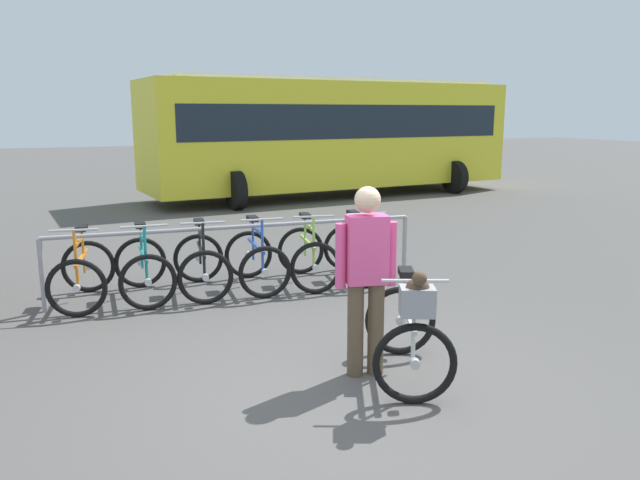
# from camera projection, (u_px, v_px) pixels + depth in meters

# --- Properties ---
(ground_plane) EXTENTS (80.00, 80.00, 0.00)m
(ground_plane) POSITION_uv_depth(u_px,v_px,m) (351.00, 396.00, 5.04)
(ground_plane) COLOR #514F4C
(bike_rack_rail) EXTENTS (4.60, 0.35, 0.88)m
(bike_rack_rail) POSITION_uv_depth(u_px,v_px,m) (240.00, 238.00, 7.76)
(bike_rack_rail) COLOR #99999E
(bike_rack_rail) RESTS_ON ground
(racked_bike_orange) EXTENTS (0.84, 1.20, 0.97)m
(racked_bike_orange) POSITION_uv_depth(u_px,v_px,m) (83.00, 274.00, 7.39)
(racked_bike_orange) COLOR black
(racked_bike_orange) RESTS_ON ground
(racked_bike_teal) EXTENTS (0.70, 1.11, 0.97)m
(racked_bike_teal) POSITION_uv_depth(u_px,v_px,m) (144.00, 269.00, 7.61)
(racked_bike_teal) COLOR black
(racked_bike_teal) RESTS_ON ground
(racked_bike_black) EXTENTS (0.80, 1.17, 0.97)m
(racked_bike_black) POSITION_uv_depth(u_px,v_px,m) (202.00, 264.00, 7.84)
(racked_bike_black) COLOR black
(racked_bike_black) RESTS_ON ground
(racked_bike_blue) EXTENTS (0.76, 1.16, 0.97)m
(racked_bike_blue) POSITION_uv_depth(u_px,v_px,m) (256.00, 260.00, 8.07)
(racked_bike_blue) COLOR black
(racked_bike_blue) RESTS_ON ground
(racked_bike_lime) EXTENTS (0.85, 1.22, 0.98)m
(racked_bike_lime) POSITION_uv_depth(u_px,v_px,m) (308.00, 256.00, 8.29)
(racked_bike_lime) COLOR black
(racked_bike_lime) RESTS_ON ground
(racked_bike_yellow) EXTENTS (0.81, 1.19, 0.97)m
(racked_bike_yellow) POSITION_uv_depth(u_px,v_px,m) (357.00, 252.00, 8.52)
(racked_bike_yellow) COLOR black
(racked_bike_yellow) RESTS_ON ground
(featured_bicycle) EXTENTS (1.04, 1.26, 1.09)m
(featured_bicycle) POSITION_uv_depth(u_px,v_px,m) (409.00, 328.00, 5.18)
(featured_bicycle) COLOR black
(featured_bicycle) RESTS_ON ground
(person_with_featured_bike) EXTENTS (0.52, 0.27, 1.64)m
(person_with_featured_bike) POSITION_uv_depth(u_px,v_px,m) (366.00, 273.00, 5.28)
(person_with_featured_bike) COLOR brown
(person_with_featured_bike) RESTS_ON ground
(bus_distant) EXTENTS (10.19, 4.02, 3.08)m
(bus_distant) POSITION_uv_depth(u_px,v_px,m) (332.00, 131.00, 16.87)
(bus_distant) COLOR yellow
(bus_distant) RESTS_ON ground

